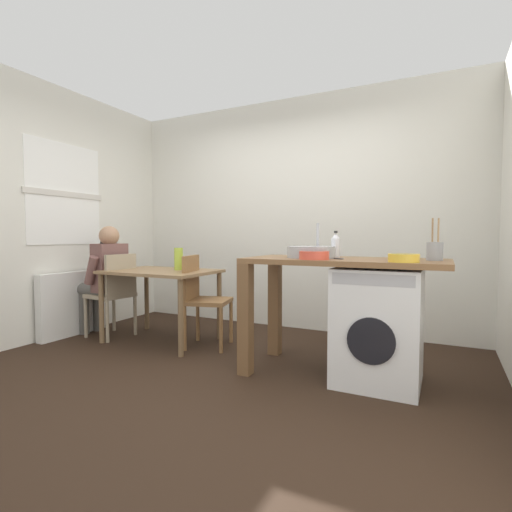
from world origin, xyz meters
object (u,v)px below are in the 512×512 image
object	(u,v)px
chair_opposite	(201,295)
utensil_crock	(435,251)
seated_person	(105,275)
mixing_bowl	(314,255)
washing_machine	(378,325)
vase	(179,259)
colander	(404,257)
dining_table	(161,279)
chair_person_seat	(115,290)
bottle_tall_green	(336,245)

from	to	relation	value
chair_opposite	utensil_crock	xyz separation A→B (m)	(2.09, -0.15, 0.48)
chair_opposite	seated_person	xyz separation A→B (m)	(-1.18, -0.12, 0.16)
mixing_bowl	utensil_crock	size ratio (longest dim) A/B	0.74
washing_machine	vase	xyz separation A→B (m)	(-2.05, 0.27, 0.42)
seated_person	colander	bearing A→B (deg)	-90.17
colander	washing_machine	bearing A→B (deg)	130.74
chair_opposite	utensil_crock	bearing A→B (deg)	70.80
dining_table	chair_person_seat	world-z (taller)	chair_person_seat
mixing_bowl	vase	distance (m)	1.68
utensil_crock	colander	distance (m)	0.33
seated_person	utensil_crock	world-z (taller)	utensil_crock
chair_person_seat	utensil_crock	world-z (taller)	utensil_crock
colander	dining_table	bearing A→B (deg)	170.66
washing_machine	colander	size ratio (longest dim) A/B	4.30
washing_machine	bottle_tall_green	world-z (taller)	bottle_tall_green
vase	colander	bearing A→B (deg)	-12.43
chair_opposite	washing_machine	bearing A→B (deg)	68.18
dining_table	utensil_crock	xyz separation A→B (m)	(2.56, -0.12, 0.35)
chair_opposite	bottle_tall_green	distance (m)	1.45
bottle_tall_green	utensil_crock	size ratio (longest dim) A/B	0.71
colander	seated_person	bearing A→B (deg)	174.45
chair_opposite	colander	bearing A→B (deg)	62.48
chair_person_seat	seated_person	xyz separation A→B (m)	(-0.16, 0.02, 0.16)
seated_person	bottle_tall_green	xyz separation A→B (m)	(2.54, 0.05, 0.35)
chair_opposite	colander	xyz separation A→B (m)	(1.91, -0.42, 0.44)
bottle_tall_green	vase	bearing A→B (deg)	175.16
mixing_bowl	utensil_crock	xyz separation A→B (m)	(0.80, 0.25, 0.04)
mixing_bowl	seated_person	bearing A→B (deg)	173.52
chair_opposite	colander	world-z (taller)	colander
washing_machine	vase	size ratio (longest dim) A/B	3.73
bottle_tall_green	vase	distance (m)	1.70
chair_person_seat	chair_opposite	bearing A→B (deg)	-76.96
vase	bottle_tall_green	bearing A→B (deg)	-4.84
washing_machine	seated_person	bearing A→B (deg)	178.37
mixing_bowl	vase	bearing A→B (deg)	163.67
vase	chair_person_seat	bearing A→B (deg)	-163.44
dining_table	chair_opposite	world-z (taller)	chair_opposite
mixing_bowl	utensil_crock	distance (m)	0.84
dining_table	seated_person	distance (m)	0.71
dining_table	bottle_tall_green	xyz separation A→B (m)	(1.84, -0.04, 0.37)
dining_table	utensil_crock	size ratio (longest dim) A/B	3.67
bottle_tall_green	colander	bearing A→B (deg)	-32.55
chair_person_seat	mixing_bowl	xyz separation A→B (m)	(2.31, -0.27, 0.45)
washing_machine	bottle_tall_green	size ratio (longest dim) A/B	4.02
chair_opposite	chair_person_seat	bearing A→B (deg)	-97.34
colander	bottle_tall_green	bearing A→B (deg)	147.45
mixing_bowl	utensil_crock	bearing A→B (deg)	17.31
chair_person_seat	mixing_bowl	distance (m)	2.36
vase	mixing_bowl	bearing A→B (deg)	-16.33
mixing_bowl	washing_machine	bearing A→B (deg)	24.46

